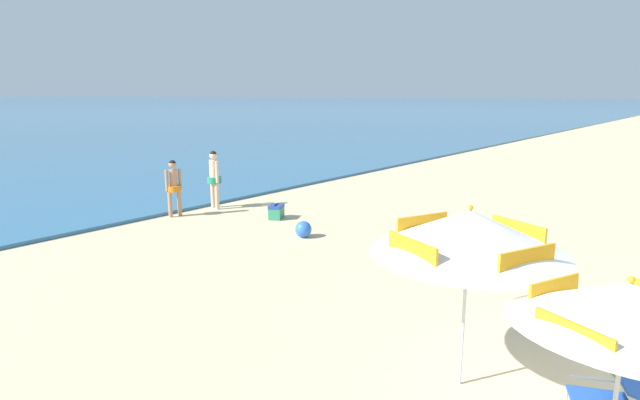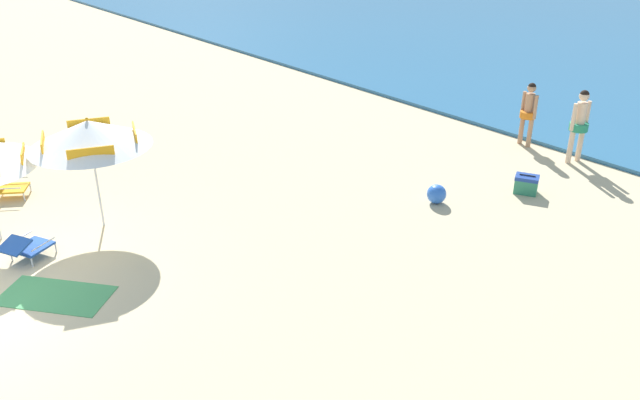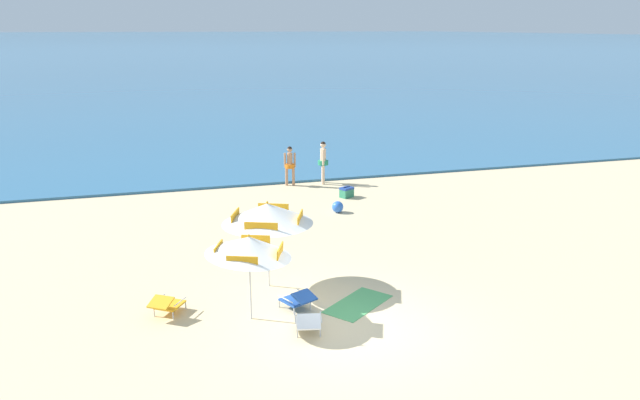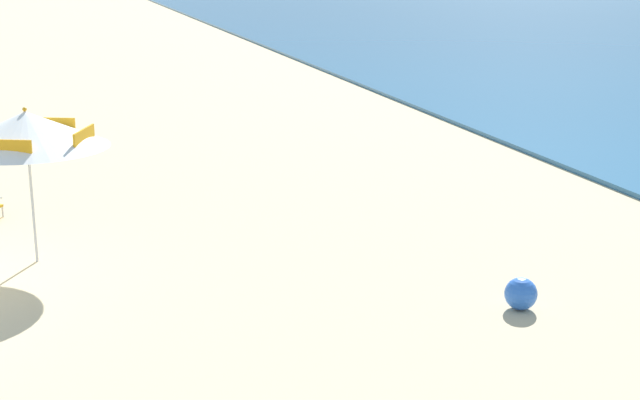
# 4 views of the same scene
# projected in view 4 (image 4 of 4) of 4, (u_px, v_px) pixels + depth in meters

# --- Properties ---
(beach_umbrella_striped_second) EXTENTS (2.57, 2.57, 2.25)m
(beach_umbrella_striped_second) POSITION_uv_depth(u_px,v_px,m) (26.00, 130.00, 12.85)
(beach_umbrella_striped_second) COLOR silver
(beach_umbrella_striped_second) RESTS_ON ground
(beach_ball) EXTENTS (0.41, 0.41, 0.41)m
(beach_ball) POSITION_uv_depth(u_px,v_px,m) (521.00, 294.00, 11.54)
(beach_ball) COLOR blue
(beach_ball) RESTS_ON ground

